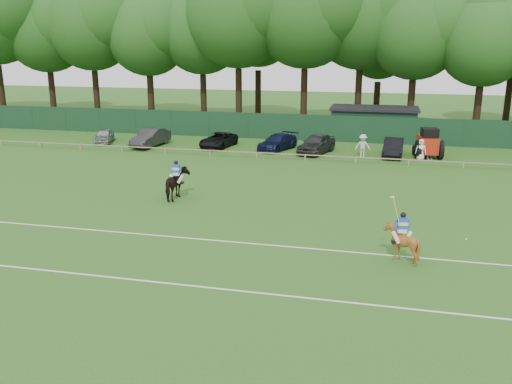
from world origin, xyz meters
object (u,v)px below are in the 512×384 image
(hatch_grey, at_px, (316,144))
(tractor, at_px, (428,144))
(sedan_grey, at_px, (150,138))
(sedan_navy, at_px, (277,142))
(estate_black, at_px, (393,147))
(spectator_right, at_px, (421,150))
(horse_chestnut, at_px, (401,243))
(polo_ball, at_px, (466,239))
(utility_shed, at_px, (374,122))
(spectator_mid, at_px, (430,148))
(suv_black, at_px, (218,140))
(horse_dark, at_px, (177,184))
(spectator_left, at_px, (363,146))
(sedan_silver, at_px, (104,136))

(hatch_grey, bearing_deg, tractor, 17.90)
(sedan_grey, bearing_deg, sedan_navy, 12.15)
(sedan_navy, xyz_separation_m, estate_black, (9.88, -0.49, 0.06))
(sedan_grey, bearing_deg, spectator_right, 5.38)
(horse_chestnut, distance_m, spectator_right, 21.70)
(polo_ball, distance_m, utility_shed, 28.67)
(spectator_mid, bearing_deg, suv_black, 154.41)
(spectator_right, distance_m, polo_ball, 18.37)
(suv_black, xyz_separation_m, spectator_right, (17.43, -1.72, 0.22))
(sedan_navy, bearing_deg, horse_dark, -78.97)
(utility_shed, bearing_deg, spectator_left, -93.55)
(utility_shed, bearing_deg, horse_chestnut, -86.34)
(utility_shed, xyz_separation_m, tractor, (4.59, -8.66, -0.37))
(sedan_grey, relative_size, spectator_mid, 2.59)
(horse_dark, distance_m, suv_black, 16.84)
(suv_black, xyz_separation_m, polo_ball, (18.61, -20.03, -0.60))
(horse_chestnut, relative_size, suv_black, 0.35)
(horse_chestnut, xyz_separation_m, sedan_navy, (-10.04, 23.31, -0.14))
(polo_ball, bearing_deg, suv_black, 132.90)
(sedan_grey, xyz_separation_m, polo_ball, (24.72, -18.96, -0.74))
(suv_black, relative_size, hatch_grey, 0.97)
(suv_black, bearing_deg, sedan_navy, 8.57)
(sedan_silver, relative_size, tractor, 1.18)
(spectator_right, height_order, tractor, tractor)
(polo_ball, bearing_deg, sedan_navy, 123.38)
(hatch_grey, distance_m, polo_ball, 21.62)
(hatch_grey, bearing_deg, spectator_mid, 13.25)
(hatch_grey, bearing_deg, polo_ball, -46.66)
(horse_chestnut, bearing_deg, polo_ball, -144.98)
(spectator_left, xyz_separation_m, tractor, (5.19, 1.01, 0.22))
(spectator_mid, bearing_deg, spectator_left, 161.27)
(sedan_navy, bearing_deg, horse_chestnut, -45.80)
(spectator_mid, distance_m, tractor, 0.79)
(polo_ball, bearing_deg, spectator_left, 107.30)
(suv_black, xyz_separation_m, spectator_mid, (18.15, -1.27, 0.28))
(suv_black, bearing_deg, horse_dark, -72.60)
(spectator_mid, relative_size, polo_ball, 20.50)
(spectator_left, distance_m, tractor, 5.29)
(hatch_grey, bearing_deg, suv_black, -167.73)
(sedan_grey, distance_m, spectator_left, 18.97)
(sedan_navy, relative_size, hatch_grey, 0.97)
(horse_chestnut, height_order, hatch_grey, hatch_grey)
(sedan_navy, bearing_deg, utility_shed, 66.37)
(spectator_mid, bearing_deg, sedan_silver, 156.64)
(horse_dark, height_order, spectator_left, spectator_left)
(hatch_grey, height_order, polo_ball, hatch_grey)
(sedan_navy, xyz_separation_m, spectator_left, (7.42, -1.52, 0.27))
(sedan_silver, xyz_separation_m, utility_shed, (24.57, 8.50, 0.90))
(spectator_left, distance_m, spectator_right, 4.59)
(sedan_silver, bearing_deg, sedan_grey, -26.74)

